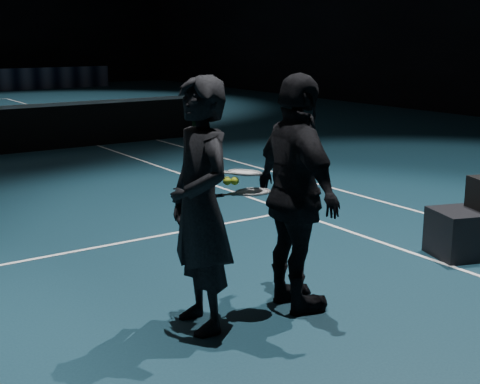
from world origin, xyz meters
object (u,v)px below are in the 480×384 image
Objects in this scene: racket_lower at (253,192)px; tennis_balls at (230,179)px; player_b at (297,195)px; player_a at (200,206)px; racket_upper at (245,173)px.

racket_lower is 0.23m from tennis_balls.
player_b is at bearing -0.00° from racket_lower.
racket_lower is 5.67× the size of tennis_balls.
racket_upper is (0.40, -0.02, 0.22)m from player_a.
player_b is 2.90× the size of racket_upper.
player_b reaches higher than racket_lower.
player_a is 2.90× the size of racket_lower.
player_a is 0.46m from racket_upper.
player_a is 0.85m from player_b.
player_b is 2.90× the size of racket_lower.
player_a is 2.90× the size of racket_upper.
player_b is 0.62m from tennis_balls.
racket_lower is at bearing -42.66° from racket_upper.
player_b reaches higher than tennis_balls.
player_a reaches higher than tennis_balls.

